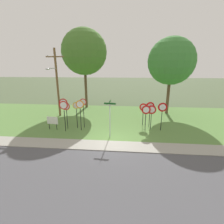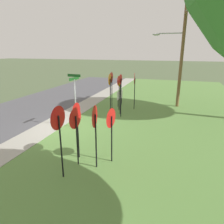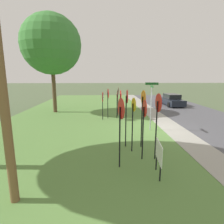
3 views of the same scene
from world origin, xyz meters
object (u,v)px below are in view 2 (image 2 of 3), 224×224
object	(u,v)px
stop_sign_near_left	(121,87)
stop_sign_far_right	(119,86)
yield_sign_far_right	(111,123)
utility_pole	(180,52)
stop_sign_center_tall	(110,86)
stop_sign_far_left	(120,88)
stop_sign_far_center	(134,83)
yield_sign_far_left	(58,125)
yield_sign_near_right	(75,123)
yield_sign_near_left	(95,122)
stop_sign_near_right	(112,82)
notice_board	(120,95)
yield_sign_center	(76,117)
street_name_post	(75,97)

from	to	relation	value
stop_sign_near_left	stop_sign_far_right	size ratio (longest dim) A/B	1.11
yield_sign_far_right	stop_sign_far_right	bearing A→B (deg)	-157.31
yield_sign_far_right	utility_pole	size ratio (longest dim) A/B	0.29
stop_sign_center_tall	utility_pole	bearing A→B (deg)	127.36
stop_sign_far_left	stop_sign_far_center	xyz separation A→B (m)	(-1.51, 0.71, 0.19)
stop_sign_near_left	yield_sign_far_right	size ratio (longest dim) A/B	1.27
yield_sign_far_left	utility_pole	xyz separation A→B (m)	(-11.26, 3.65, 2.22)
yield_sign_near_right	yield_sign_near_left	bearing A→B (deg)	97.93
stop_sign_center_tall	yield_sign_near_left	world-z (taller)	stop_sign_center_tall
stop_sign_near_right	stop_sign_center_tall	distance (m)	1.42
stop_sign_near_left	notice_board	xyz separation A→B (m)	(-2.78, -0.82, -1.21)
stop_sign_far_center	utility_pole	bearing A→B (deg)	110.00
yield_sign_far_right	notice_board	xyz separation A→B (m)	(-8.53, -2.01, -0.84)
utility_pole	stop_sign_near_left	bearing A→B (deg)	-41.40
stop_sign_far_left	yield_sign_near_left	bearing A→B (deg)	-0.22
yield_sign_near_left	stop_sign_near_left	bearing A→B (deg)	178.52
yield_sign_far_right	stop_sign_center_tall	bearing A→B (deg)	-152.24
stop_sign_near_right	stop_sign_far_right	world-z (taller)	stop_sign_near_right
stop_sign_far_left	yield_sign_center	world-z (taller)	stop_sign_far_left
stop_sign_near_right	yield_sign_center	world-z (taller)	stop_sign_near_right
yield_sign_center	stop_sign_center_tall	bearing A→B (deg)	-178.35
stop_sign_far_right	stop_sign_center_tall	world-z (taller)	stop_sign_center_tall
stop_sign_far_right	stop_sign_center_tall	xyz separation A→B (m)	(1.37, -0.23, 0.21)
utility_pole	street_name_post	bearing A→B (deg)	-38.93
yield_sign_near_left	notice_board	distance (m)	9.32
yield_sign_far_left	stop_sign_near_right	bearing A→B (deg)	-171.07
yield_sign_far_right	yield_sign_center	distance (m)	1.44
street_name_post	utility_pole	world-z (taller)	utility_pole
yield_sign_center	stop_sign_near_right	bearing A→B (deg)	-176.77
stop_sign_far_left	yield_sign_far_right	world-z (taller)	stop_sign_far_left
stop_sign_near_left	stop_sign_near_right	bearing A→B (deg)	-141.73
yield_sign_far_right	notice_board	size ratio (longest dim) A/B	1.80
stop_sign_far_left	yield_sign_far_left	world-z (taller)	yield_sign_far_left
stop_sign_near_right	yield_sign_far_left	xyz separation A→B (m)	(8.76, 0.95, -0.09)
stop_sign_near_left	yield_sign_near_left	size ratio (longest dim) A/B	1.15
stop_sign_far_right	notice_board	distance (m)	1.70
stop_sign_far_left	stop_sign_far_right	world-z (taller)	stop_sign_far_right
street_name_post	yield_sign_near_left	bearing A→B (deg)	41.18
stop_sign_near_left	yield_sign_near_right	bearing A→B (deg)	1.17
yield_sign_near_right	yield_sign_far_left	world-z (taller)	yield_sign_far_left
stop_sign_center_tall	stop_sign_near_left	bearing A→B (deg)	78.50
stop_sign_near_left	stop_sign_far_left	size ratio (longest dim) A/B	1.12
yield_sign_far_left	yield_sign_center	world-z (taller)	yield_sign_far_left
stop_sign_far_right	stop_sign_far_center	bearing A→B (deg)	123.01
stop_sign_near_right	utility_pole	world-z (taller)	utility_pole
street_name_post	yield_sign_far_right	bearing A→B (deg)	50.51
yield_sign_center	notice_board	world-z (taller)	yield_sign_center
yield_sign_far_left	yield_sign_center	distance (m)	1.46
stop_sign_near_right	notice_board	world-z (taller)	stop_sign_near_right
stop_sign_far_left	stop_sign_center_tall	world-z (taller)	stop_sign_center_tall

